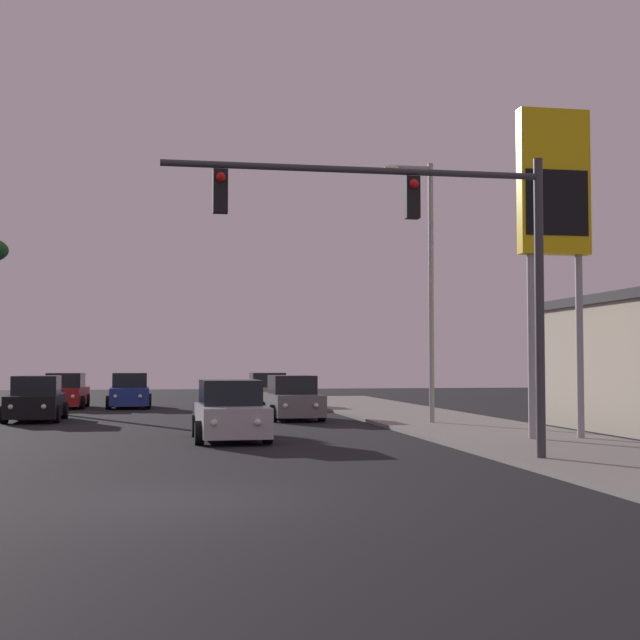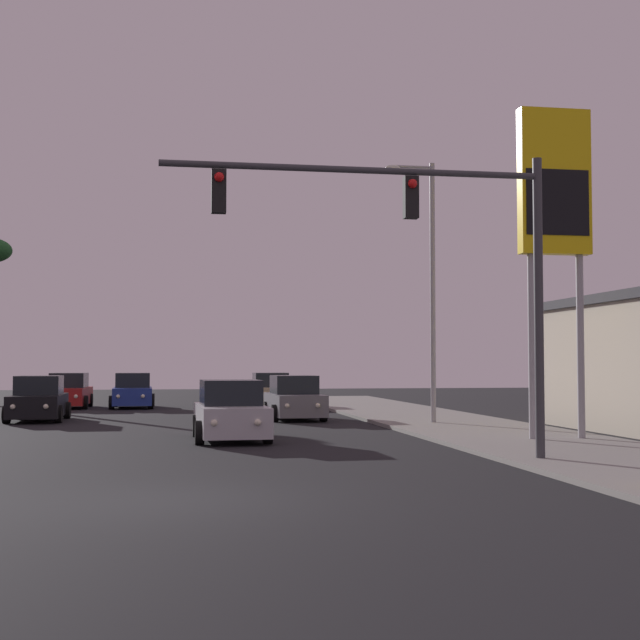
{
  "view_description": "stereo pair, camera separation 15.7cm",
  "coord_description": "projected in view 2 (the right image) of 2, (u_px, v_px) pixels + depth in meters",
  "views": [
    {
      "loc": [
        -0.19,
        -14.27,
        2.15
      ],
      "look_at": [
        3.77,
        8.57,
        3.28
      ],
      "focal_mm": 50.0,
      "sensor_mm": 36.0,
      "label": 1
    },
    {
      "loc": [
        -0.03,
        -14.3,
        2.15
      ],
      "look_at": [
        3.77,
        8.57,
        3.28
      ],
      "focal_mm": 50.0,
      "sensor_mm": 36.0,
      "label": 2
    }
  ],
  "objects": [
    {
      "name": "car_red",
      "position": [
        69.0,
        392.0,
        42.71
      ],
      "size": [
        2.04,
        4.34,
        1.68
      ],
      "rotation": [
        0.0,
        0.0,
        3.11
      ],
      "color": "maroon",
      "rests_on": "ground"
    },
    {
      "name": "car_blue",
      "position": [
        133.0,
        392.0,
        42.92
      ],
      "size": [
        2.04,
        4.34,
        1.68
      ],
      "rotation": [
        0.0,
        0.0,
        3.17
      ],
      "color": "navy",
      "rests_on": "ground"
    },
    {
      "name": "car_black",
      "position": [
        38.0,
        400.0,
        33.21
      ],
      "size": [
        2.04,
        4.33,
        1.68
      ],
      "rotation": [
        0.0,
        0.0,
        3.16
      ],
      "color": "black",
      "rests_on": "ground"
    },
    {
      "name": "car_tan",
      "position": [
        270.0,
        391.0,
        43.69
      ],
      "size": [
        2.04,
        4.31,
        1.68
      ],
      "rotation": [
        0.0,
        0.0,
        3.14
      ],
      "color": "tan",
      "rests_on": "ground"
    },
    {
      "name": "gas_station_sign",
      "position": [
        555.0,
        200.0,
        24.34
      ],
      "size": [
        2.0,
        0.42,
        9.0
      ],
      "color": "#99999E",
      "rests_on": "sidewalk_right"
    },
    {
      "name": "ground_plane",
      "position": [
        173.0,
        500.0,
        13.99
      ],
      "size": [
        120.0,
        120.0,
        0.0
      ],
      "primitive_type": "plane",
      "color": "black"
    },
    {
      "name": "sidewalk_right",
      "position": [
        510.0,
        436.0,
        25.4
      ],
      "size": [
        5.0,
        60.0,
        0.12
      ],
      "color": "gray",
      "rests_on": "ground"
    },
    {
      "name": "traffic_light_mast",
      "position": [
        431.0,
        240.0,
        18.93
      ],
      "size": [
        8.23,
        0.36,
        6.5
      ],
      "color": "#38383D",
      "rests_on": "sidewalk_right"
    },
    {
      "name": "street_lamp",
      "position": [
        429.0,
        278.0,
        30.83
      ],
      "size": [
        1.74,
        0.24,
        9.0
      ],
      "color": "#99999E",
      "rests_on": "sidewalk_right"
    },
    {
      "name": "car_grey",
      "position": [
        294.0,
        400.0,
        33.99
      ],
      "size": [
        2.04,
        4.34,
        1.68
      ],
      "rotation": [
        0.0,
        0.0,
        3.17
      ],
      "color": "slate",
      "rests_on": "ground"
    },
    {
      "name": "car_silver",
      "position": [
        231.0,
        413.0,
        24.91
      ],
      "size": [
        2.04,
        4.34,
        1.68
      ],
      "rotation": [
        0.0,
        0.0,
        3.18
      ],
      "color": "#B7B7BC",
      "rests_on": "ground"
    }
  ]
}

